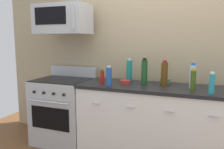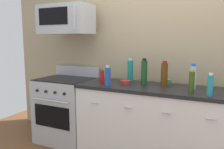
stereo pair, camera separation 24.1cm
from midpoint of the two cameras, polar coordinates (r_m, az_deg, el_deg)
back_wall at (r=3.18m, az=10.09°, el=6.20°), size 4.96×0.10×2.70m
counter_unit at (r=2.95m, az=8.03°, el=-11.60°), size 1.87×0.66×0.92m
range_oven at (r=3.47m, az=-13.74°, el=-8.49°), size 0.76×0.69×1.07m
microwave at (r=3.37m, az=-14.08°, el=13.01°), size 0.74×0.44×0.40m
bottle_sparkling_teal at (r=3.07m, az=2.03°, el=0.97°), size 0.08×0.08×0.31m
bottle_hot_sauce_red at (r=2.92m, az=-4.78°, el=-0.65°), size 0.05×0.05×0.18m
bottle_dish_soap at (r=2.53m, az=20.82°, el=-2.12°), size 0.06×0.06×0.23m
bottle_olive_oil at (r=2.61m, az=16.79°, el=-1.45°), size 0.06×0.06×0.25m
bottle_wine_amber at (r=2.84m, az=10.38°, el=0.15°), size 0.08×0.08×0.31m
bottle_soda_blue at (r=2.75m, az=-3.25°, el=-0.55°), size 0.07×0.07×0.25m
bottle_water_clear at (r=2.78m, az=16.85°, el=-0.42°), size 0.07×0.07×0.29m
bottle_wine_green at (r=2.86m, az=5.57°, el=0.56°), size 0.07×0.07×0.33m
bowl_red_small at (r=2.95m, az=0.94°, el=-1.81°), size 0.13×0.13×0.04m
bowl_green_glaze at (r=2.99m, az=10.67°, el=-1.58°), size 0.13×0.13×0.07m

